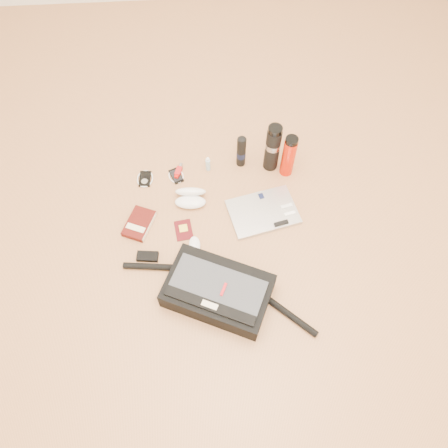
% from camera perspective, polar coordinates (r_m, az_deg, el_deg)
% --- Properties ---
extents(ground, '(4.00, 4.00, 0.00)m').
position_cam_1_polar(ground, '(2.16, -0.49, -2.54)').
color(ground, '#AA7347').
rests_on(ground, ground).
extents(messenger_bag, '(0.88, 0.48, 0.13)m').
position_cam_1_polar(messenger_bag, '(1.99, -0.87, -8.71)').
color(messenger_bag, black).
rests_on(messenger_bag, ground).
extents(laptop, '(0.38, 0.31, 0.03)m').
position_cam_1_polar(laptop, '(2.24, 5.15, 1.57)').
color(laptop, '#B5B5B8').
rests_on(laptop, ground).
extents(book, '(0.18, 0.21, 0.03)m').
position_cam_1_polar(book, '(2.23, -11.00, 0.03)').
color(book, '#410C09').
rests_on(book, ground).
extents(passport, '(0.10, 0.13, 0.01)m').
position_cam_1_polar(passport, '(2.20, -5.29, -0.77)').
color(passport, '#45090D').
rests_on(passport, ground).
extents(mouse, '(0.06, 0.10, 0.03)m').
position_cam_1_polar(mouse, '(2.14, -3.86, -2.75)').
color(mouse, white).
rests_on(mouse, ground).
extents(sunglasses_case, '(0.17, 0.14, 0.09)m').
position_cam_1_polar(sunglasses_case, '(2.26, -4.40, 3.53)').
color(sunglasses_case, white).
rests_on(sunglasses_case, ground).
extents(ipod, '(0.09, 0.10, 0.01)m').
position_cam_1_polar(ipod, '(2.39, -10.28, 5.82)').
color(ipod, black).
rests_on(ipod, ground).
extents(phone, '(0.10, 0.11, 0.01)m').
position_cam_1_polar(phone, '(2.38, -6.28, 6.28)').
color(phone, black).
rests_on(phone, ground).
extents(inhaler, '(0.05, 0.10, 0.03)m').
position_cam_1_polar(inhaler, '(2.39, -5.94, 6.90)').
color(inhaler, '#A81618').
rests_on(inhaler, ground).
extents(spray_bottle, '(0.03, 0.03, 0.10)m').
position_cam_1_polar(spray_bottle, '(2.37, -2.10, 7.80)').
color(spray_bottle, '#9CC1D1').
rests_on(spray_bottle, ground).
extents(aerosol_can, '(0.06, 0.06, 0.21)m').
position_cam_1_polar(aerosol_can, '(2.35, 2.27, 9.48)').
color(aerosol_can, black).
rests_on(aerosol_can, ground).
extents(thermos_black, '(0.09, 0.09, 0.30)m').
position_cam_1_polar(thermos_black, '(2.31, 6.37, 9.88)').
color(thermos_black, black).
rests_on(thermos_black, ground).
extents(thermos_red, '(0.08, 0.08, 0.27)m').
position_cam_1_polar(thermos_red, '(2.31, 8.45, 8.77)').
color(thermos_red, red).
rests_on(thermos_red, ground).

